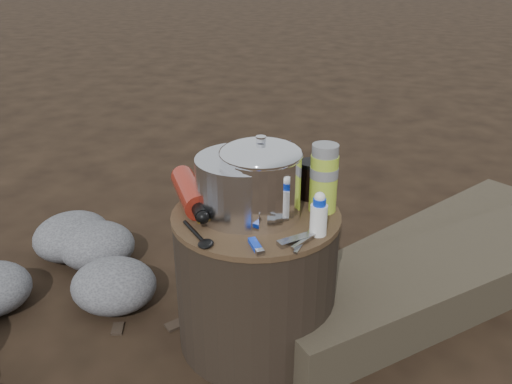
% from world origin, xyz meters
% --- Properties ---
extents(ground, '(60.00, 60.00, 0.00)m').
position_xyz_m(ground, '(0.00, 0.00, 0.00)').
color(ground, black).
rests_on(ground, ground).
extents(stump, '(0.45, 0.45, 0.42)m').
position_xyz_m(stump, '(0.00, 0.00, 0.21)').
color(stump, black).
rests_on(stump, ground).
extents(rock_ring, '(0.47, 1.02, 0.20)m').
position_xyz_m(rock_ring, '(-0.69, -0.16, 0.10)').
color(rock_ring, '#57575B').
rests_on(rock_ring, ground).
extents(log_main, '(1.57, 1.50, 0.16)m').
position_xyz_m(log_main, '(0.76, 0.53, 0.08)').
color(log_main, '#3E3629').
rests_on(log_main, ground).
extents(log_small, '(0.84, 1.02, 0.09)m').
position_xyz_m(log_small, '(0.57, 0.72, 0.05)').
color(log_small, '#3E3629').
rests_on(log_small, ground).
extents(foil_windscreen, '(0.26, 0.26, 0.16)m').
position_xyz_m(foil_windscreen, '(-0.03, 0.00, 0.50)').
color(foil_windscreen, silver).
rests_on(foil_windscreen, stump).
extents(camping_pot, '(0.21, 0.21, 0.21)m').
position_xyz_m(camping_pot, '(0.02, -0.01, 0.52)').
color(camping_pot, white).
rests_on(camping_pot, stump).
extents(fuel_bottle, '(0.21, 0.29, 0.07)m').
position_xyz_m(fuel_bottle, '(-0.19, 0.01, 0.45)').
color(fuel_bottle, '#A22719').
rests_on(fuel_bottle, stump).
extents(thermos, '(0.07, 0.07, 0.19)m').
position_xyz_m(thermos, '(0.17, 0.06, 0.51)').
color(thermos, '#B1D235').
rests_on(thermos, stump).
extents(travel_mug, '(0.07, 0.07, 0.11)m').
position_xyz_m(travel_mug, '(0.13, 0.14, 0.47)').
color(travel_mug, black).
rests_on(travel_mug, stump).
extents(stuff_sack, '(0.17, 0.14, 0.11)m').
position_xyz_m(stuff_sack, '(-0.11, 0.14, 0.47)').
color(stuff_sack, yellow).
rests_on(stuff_sack, stump).
extents(food_pouch, '(0.12, 0.04, 0.15)m').
position_xyz_m(food_pouch, '(-0.00, 0.16, 0.49)').
color(food_pouch, '#151555').
rests_on(food_pouch, stump).
extents(lighter, '(0.05, 0.07, 0.01)m').
position_xyz_m(lighter, '(0.04, -0.17, 0.42)').
color(lighter, '#0C33CE').
rests_on(lighter, stump).
extents(multitool, '(0.08, 0.08, 0.01)m').
position_xyz_m(multitool, '(0.13, -0.13, 0.42)').
color(multitool, '#A0A0A4').
rests_on(multitool, stump).
extents(pot_grabber, '(0.07, 0.13, 0.01)m').
position_xyz_m(pot_grabber, '(0.15, -0.12, 0.42)').
color(pot_grabber, '#A0A0A4').
rests_on(pot_grabber, stump).
extents(spork, '(0.12, 0.13, 0.01)m').
position_xyz_m(spork, '(-0.12, -0.15, 0.42)').
color(spork, black).
rests_on(spork, stump).
extents(squeeze_bottle, '(0.04, 0.04, 0.10)m').
position_xyz_m(squeeze_bottle, '(0.18, -0.07, 0.47)').
color(squeeze_bottle, white).
rests_on(squeeze_bottle, stump).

